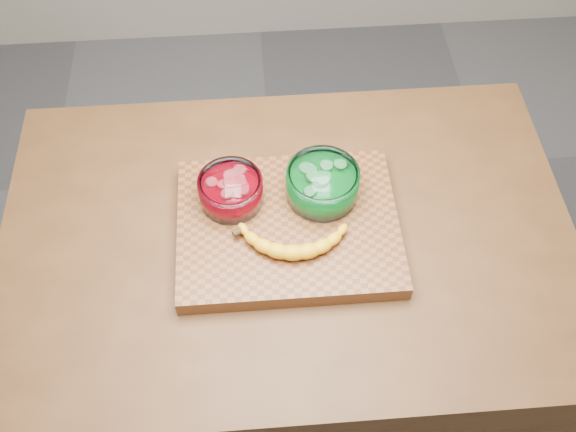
{
  "coord_description": "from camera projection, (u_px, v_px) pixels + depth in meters",
  "views": [
    {
      "loc": [
        -0.06,
        -0.73,
        2.01
      ],
      "look_at": [
        0.0,
        0.0,
        0.96
      ],
      "focal_mm": 40.0,
      "sensor_mm": 36.0,
      "label": 1
    }
  ],
  "objects": [
    {
      "name": "bowl_green",
      "position": [
        322.0,
        184.0,
        1.31
      ],
      "size": [
        0.15,
        0.15,
        0.07
      ],
      "color": "white",
      "rests_on": "cutting_board"
    },
    {
      "name": "bowl_red",
      "position": [
        231.0,
        190.0,
        1.31
      ],
      "size": [
        0.13,
        0.13,
        0.06
      ],
      "color": "white",
      "rests_on": "cutting_board"
    },
    {
      "name": "cutting_board",
      "position": [
        288.0,
        227.0,
        1.32
      ],
      "size": [
        0.45,
        0.35,
        0.04
      ],
      "primitive_type": "cube",
      "color": "brown",
      "rests_on": "counter"
    },
    {
      "name": "banana",
      "position": [
        294.0,
        239.0,
        1.26
      ],
      "size": [
        0.25,
        0.12,
        0.04
      ],
      "primitive_type": null,
      "color": "#F4AC15",
      "rests_on": "cutting_board"
    },
    {
      "name": "counter",
      "position": [
        288.0,
        325.0,
        1.7
      ],
      "size": [
        1.2,
        0.8,
        0.9
      ],
      "primitive_type": "cube",
      "color": "#523118",
      "rests_on": "ground"
    },
    {
      "name": "ground",
      "position": [
        288.0,
        385.0,
        2.07
      ],
      "size": [
        3.5,
        3.5,
        0.0
      ],
      "primitive_type": "plane",
      "color": "#5A5A5F",
      "rests_on": "ground"
    }
  ]
}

